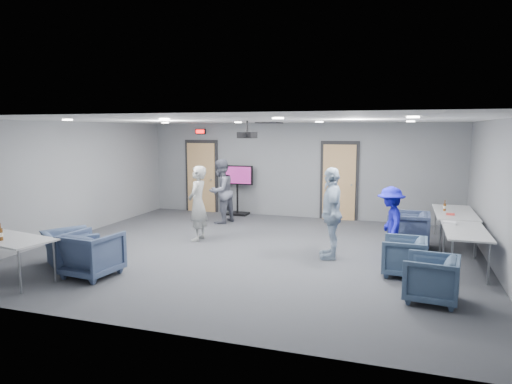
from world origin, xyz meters
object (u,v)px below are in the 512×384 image
(person_c, at_px, (331,213))
(person_d, at_px, (390,223))
(chair_front_b, at_px, (70,249))
(projector, at_px, (247,135))
(bottle_right, at_px, (445,207))
(chair_right_c, at_px, (431,279))
(chair_front_a, at_px, (92,254))
(table_front_left, at_px, (4,240))
(person_a, at_px, (198,203))
(tv_stand, at_px, (237,187))
(person_b, at_px, (221,191))
(table_right_a, at_px, (455,214))
(bottle_front, at_px, (1,234))
(chair_right_b, at_px, (404,256))
(table_right_b, at_px, (465,232))
(chair_right_a, at_px, (408,230))

(person_c, height_order, person_d, person_c)
(chair_front_b, height_order, projector, projector)
(chair_front_b, distance_m, bottle_right, 7.82)
(person_c, distance_m, chair_right_c, 2.61)
(chair_front_a, xyz_separation_m, table_front_left, (-1.27, -0.60, 0.30))
(person_a, xyz_separation_m, tv_stand, (-0.25, 3.24, -0.02))
(chair_right_c, bearing_deg, person_b, -122.93)
(person_c, xyz_separation_m, chair_right_c, (1.76, -1.85, -0.55))
(chair_right_c, distance_m, projector, 4.50)
(person_d, xyz_separation_m, projector, (-2.87, -0.24, 1.69))
(chair_front_a, relative_size, bottle_right, 3.59)
(table_right_a, relative_size, projector, 5.28)
(bottle_front, distance_m, bottle_right, 8.72)
(chair_right_b, xyz_separation_m, projector, (-3.14, 0.78, 2.07))
(person_d, xyz_separation_m, tv_stand, (-4.45, 3.44, 0.12))
(table_right_b, distance_m, tv_stand, 6.87)
(person_d, relative_size, bottle_right, 5.96)
(table_right_b, height_order, tv_stand, tv_stand)
(chair_right_c, bearing_deg, chair_front_a, -76.89)
(bottle_right, relative_size, projector, 0.64)
(person_a, distance_m, person_b, 1.99)
(person_b, relative_size, person_d, 1.22)
(chair_front_b, bearing_deg, chair_right_c, -141.94)
(chair_right_a, relative_size, bottle_front, 3.01)
(person_b, distance_m, bottle_right, 5.58)
(table_right_a, distance_m, bottle_front, 8.86)
(person_d, distance_m, projector, 3.34)
(person_b, bearing_deg, chair_front_b, 1.26)
(table_right_a, height_order, table_right_b, same)
(person_d, height_order, chair_right_b, person_d)
(chair_right_a, height_order, table_right_b, chair_right_a)
(chair_right_b, bearing_deg, chair_front_a, -69.42)
(person_a, relative_size, chair_right_c, 2.25)
(table_right_a, relative_size, table_right_b, 1.14)
(tv_stand, bearing_deg, person_a, -85.64)
(chair_right_a, distance_m, projector, 3.97)
(chair_right_c, xyz_separation_m, chair_front_b, (-6.29, -0.15, -0.03))
(table_right_b, distance_m, bottle_right, 1.96)
(table_front_left, bearing_deg, table_right_a, 44.58)
(chair_right_b, bearing_deg, tv_stand, -131.11)
(person_a, distance_m, chair_front_a, 3.01)
(bottle_right, bearing_deg, person_c, -138.63)
(person_a, xyz_separation_m, chair_right_a, (4.55, 0.76, -0.46))
(person_d, relative_size, chair_right_c, 1.88)
(bottle_front, bearing_deg, chair_right_b, 21.91)
(table_right_a, bearing_deg, chair_right_b, 158.41)
(table_right_a, distance_m, table_front_left, 8.88)
(table_front_left, bearing_deg, chair_right_b, 30.93)
(person_d, height_order, tv_stand, tv_stand)
(person_a, height_order, bottle_right, person_a)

